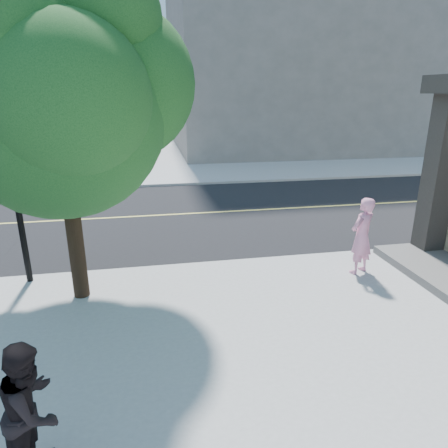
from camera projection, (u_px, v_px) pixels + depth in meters
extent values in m
plane|color=black|center=(28.00, 280.00, 8.99)|extent=(140.00, 140.00, 0.00)
cube|color=black|center=(66.00, 220.00, 13.19)|extent=(140.00, 9.00, 0.01)
cube|color=#ACACAC|center=(285.00, 146.00, 31.40)|extent=(29.00, 25.00, 0.12)
cube|color=#35302B|center=(439.00, 172.00, 9.53)|extent=(0.55, 0.55, 4.20)
cube|color=slate|center=(294.00, 50.00, 29.74)|extent=(18.00, 16.00, 14.00)
imported|color=pink|center=(362.00, 236.00, 8.84)|extent=(0.76, 0.67, 1.76)
imported|color=black|center=(32.00, 409.00, 4.11)|extent=(0.70, 0.85, 1.58)
cylinder|color=black|center=(73.00, 224.00, 7.60)|extent=(0.31, 0.31, 3.06)
sphere|color=#235C22|center=(59.00, 113.00, 6.95)|extent=(3.75, 3.75, 3.75)
sphere|color=#235C22|center=(119.00, 83.00, 7.45)|extent=(2.89, 2.89, 2.89)
sphere|color=#235C22|center=(13.00, 73.00, 7.23)|extent=(2.72, 2.72, 2.72)
sphere|color=#235C22|center=(68.00, 99.00, 6.06)|extent=(2.55, 2.55, 2.55)
sphere|color=#235C22|center=(5.00, 45.00, 5.91)|extent=(2.38, 2.38, 2.38)
sphere|color=#235C22|center=(96.00, 18.00, 6.61)|extent=(2.21, 2.21, 2.21)
cylinder|color=black|center=(13.00, 181.00, 8.00)|extent=(0.13, 0.13, 4.45)
cube|color=white|center=(11.00, 155.00, 7.82)|extent=(0.58, 0.04, 0.21)
cube|color=navy|center=(16.00, 181.00, 7.99)|extent=(0.48, 0.04, 0.58)
imported|color=black|center=(1.00, 110.00, 7.56)|extent=(0.17, 0.21, 1.06)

